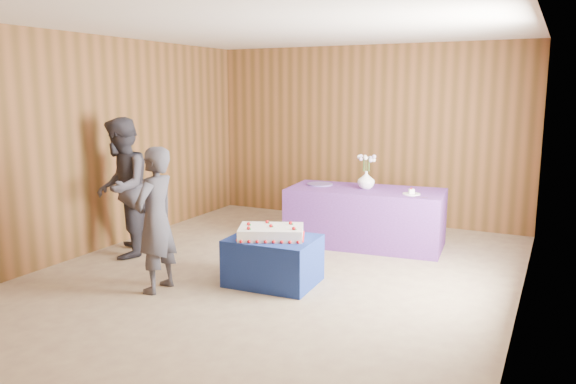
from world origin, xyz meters
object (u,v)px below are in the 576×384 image
Objects in this scene: serving_table at (365,217)px; sheet_cake at (271,232)px; vase at (366,180)px; cake_table at (273,260)px; guest_right at (122,188)px; guest_left at (156,220)px.

sheet_cake is at bearing -107.34° from serving_table.
vase is (-0.01, 0.03, 0.49)m from serving_table.
cake_table is 0.53× the size of guest_right.
guest_right is (-2.50, -1.83, -0.01)m from vase.
cake_table is 3.87× the size of vase.
vase is 2.94m from guest_left.
serving_table is 2.94m from guest_left.
cake_table is at bearing -101.18° from vase.
serving_table reaches higher than cake_table.
vase is (0.38, 1.91, 0.62)m from cake_table.
vase is (0.39, 1.93, 0.31)m from sheet_cake.
cake_table is 2.04m from vase.
guest_right reaches higher than serving_table.
cake_table is at bearing 124.41° from guest_left.
vase reaches higher than cake_table.
serving_table is at bearing -71.13° from vase.
guest_left reaches higher than serving_table.
guest_right reaches higher than cake_table.
guest_right is (-2.12, 0.08, 0.60)m from cake_table.
vase is 0.16× the size of guest_left.
cake_table is 0.31m from sheet_cake.
sheet_cake is at bearing -101.40° from vase.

